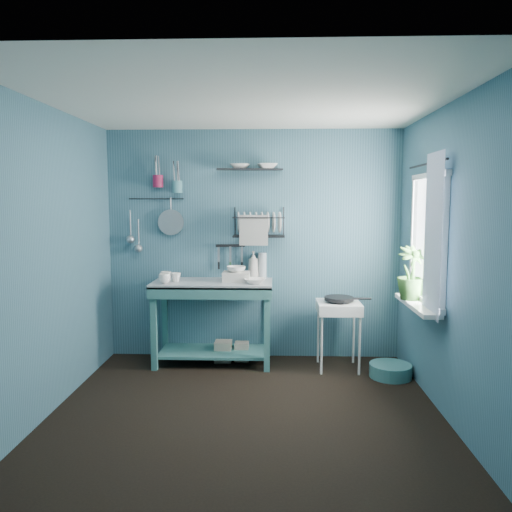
{
  "coord_description": "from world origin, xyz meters",
  "views": [
    {
      "loc": [
        0.23,
        -3.96,
        1.73
      ],
      "look_at": [
        0.05,
        0.85,
        1.2
      ],
      "focal_mm": 35.0,
      "sensor_mm": 36.0,
      "label": 1
    }
  ],
  "objects_px": {
    "potted_plant": "(412,273)",
    "floor_basin": "(390,371)",
    "water_bottle": "(262,265)",
    "colander": "(171,222)",
    "utensil_cup_magenta": "(158,181)",
    "utensil_cup_teal": "(177,187)",
    "mug_right": "(166,276)",
    "dish_rack": "(259,222)",
    "storage_tin_small": "(242,351)",
    "soap_bottle": "(253,265)",
    "storage_tin_large": "(223,351)",
    "work_counter": "(213,322)",
    "wash_tub": "(236,277)",
    "mug_mid": "(176,277)",
    "frying_pan": "(339,298)",
    "mug_left": "(165,278)",
    "hotplate_stand": "(338,335)"
  },
  "relations": [
    {
      "from": "frying_pan",
      "to": "colander",
      "type": "distance_m",
      "value": 1.98
    },
    {
      "from": "dish_rack",
      "to": "floor_basin",
      "type": "bearing_deg",
      "value": -28.03
    },
    {
      "from": "floor_basin",
      "to": "wash_tub",
      "type": "bearing_deg",
      "value": 166.75
    },
    {
      "from": "utensil_cup_teal",
      "to": "wash_tub",
      "type": "bearing_deg",
      "value": -17.17
    },
    {
      "from": "frying_pan",
      "to": "storage_tin_large",
      "type": "bearing_deg",
      "value": 171.01
    },
    {
      "from": "mug_left",
      "to": "storage_tin_small",
      "type": "bearing_deg",
      "value": 17.1
    },
    {
      "from": "mug_left",
      "to": "hotplate_stand",
      "type": "relative_size",
      "value": 0.18
    },
    {
      "from": "potted_plant",
      "to": "floor_basin",
      "type": "height_order",
      "value": "potted_plant"
    },
    {
      "from": "mug_mid",
      "to": "dish_rack",
      "type": "height_order",
      "value": "dish_rack"
    },
    {
      "from": "work_counter",
      "to": "mug_mid",
      "type": "xyz_separation_m",
      "value": [
        -0.38,
        -0.06,
        0.49
      ]
    },
    {
      "from": "utensil_cup_teal",
      "to": "colander",
      "type": "xyz_separation_m",
      "value": [
        -0.08,
        0.03,
        -0.38
      ]
    },
    {
      "from": "mug_right",
      "to": "water_bottle",
      "type": "height_order",
      "value": "water_bottle"
    },
    {
      "from": "work_counter",
      "to": "water_bottle",
      "type": "xyz_separation_m",
      "value": [
        0.52,
        0.22,
        0.58
      ]
    },
    {
      "from": "hotplate_stand",
      "to": "storage_tin_small",
      "type": "xyz_separation_m",
      "value": [
        -1.01,
        0.22,
        -0.25
      ]
    },
    {
      "from": "wash_tub",
      "to": "utensil_cup_teal",
      "type": "relative_size",
      "value": 2.15
    },
    {
      "from": "water_bottle",
      "to": "wash_tub",
      "type": "bearing_deg",
      "value": -138.37
    },
    {
      "from": "colander",
      "to": "potted_plant",
      "type": "distance_m",
      "value": 2.57
    },
    {
      "from": "water_bottle",
      "to": "storage_tin_small",
      "type": "relative_size",
      "value": 1.4
    },
    {
      "from": "wash_tub",
      "to": "potted_plant",
      "type": "height_order",
      "value": "potted_plant"
    },
    {
      "from": "mug_mid",
      "to": "wash_tub",
      "type": "relative_size",
      "value": 0.36
    },
    {
      "from": "mug_mid",
      "to": "dish_rack",
      "type": "bearing_deg",
      "value": 12.42
    },
    {
      "from": "mug_mid",
      "to": "mug_right",
      "type": "relative_size",
      "value": 0.81
    },
    {
      "from": "frying_pan",
      "to": "dish_rack",
      "type": "height_order",
      "value": "dish_rack"
    },
    {
      "from": "colander",
      "to": "storage_tin_small",
      "type": "relative_size",
      "value": 1.4
    },
    {
      "from": "mug_right",
      "to": "storage_tin_large",
      "type": "height_order",
      "value": "mug_right"
    },
    {
      "from": "utensil_cup_magenta",
      "to": "storage_tin_small",
      "type": "bearing_deg",
      "value": -6.31
    },
    {
      "from": "hotplate_stand",
      "to": "floor_basin",
      "type": "height_order",
      "value": "hotplate_stand"
    },
    {
      "from": "utensil_cup_magenta",
      "to": "potted_plant",
      "type": "relative_size",
      "value": 0.26
    },
    {
      "from": "water_bottle",
      "to": "hotplate_stand",
      "type": "height_order",
      "value": "water_bottle"
    },
    {
      "from": "storage_tin_large",
      "to": "utensil_cup_teal",
      "type": "bearing_deg",
      "value": 165.35
    },
    {
      "from": "utensil_cup_magenta",
      "to": "utensil_cup_teal",
      "type": "height_order",
      "value": "utensil_cup_magenta"
    },
    {
      "from": "water_bottle",
      "to": "hotplate_stand",
      "type": "distance_m",
      "value": 1.11
    },
    {
      "from": "hotplate_stand",
      "to": "storage_tin_large",
      "type": "height_order",
      "value": "hotplate_stand"
    },
    {
      "from": "mug_left",
      "to": "mug_mid",
      "type": "bearing_deg",
      "value": 45.0
    },
    {
      "from": "mug_mid",
      "to": "soap_bottle",
      "type": "distance_m",
      "value": 0.85
    },
    {
      "from": "frying_pan",
      "to": "utensil_cup_magenta",
      "type": "distance_m",
      "value": 2.29
    },
    {
      "from": "mug_left",
      "to": "mug_mid",
      "type": "relative_size",
      "value": 1.23
    },
    {
      "from": "utensil_cup_magenta",
      "to": "potted_plant",
      "type": "height_order",
      "value": "utensil_cup_magenta"
    },
    {
      "from": "mug_right",
      "to": "utensil_cup_teal",
      "type": "xyz_separation_m",
      "value": [
        0.1,
        0.18,
        0.95
      ]
    },
    {
      "from": "utensil_cup_magenta",
      "to": "storage_tin_small",
      "type": "distance_m",
      "value": 2.06
    },
    {
      "from": "work_counter",
      "to": "utensil_cup_teal",
      "type": "xyz_separation_m",
      "value": [
        -0.4,
        0.18,
        1.44
      ]
    },
    {
      "from": "mug_right",
      "to": "wash_tub",
      "type": "xyz_separation_m",
      "value": [
        0.75,
        -0.02,
        0.0
      ]
    },
    {
      "from": "dish_rack",
      "to": "utensil_cup_teal",
      "type": "xyz_separation_m",
      "value": [
        -0.88,
        0.05,
        0.38
      ]
    },
    {
      "from": "frying_pan",
      "to": "utensil_cup_teal",
      "type": "bearing_deg",
      "value": 169.34
    },
    {
      "from": "mug_mid",
      "to": "water_bottle",
      "type": "relative_size",
      "value": 0.36
    },
    {
      "from": "mug_mid",
      "to": "floor_basin",
      "type": "height_order",
      "value": "mug_mid"
    },
    {
      "from": "soap_bottle",
      "to": "storage_tin_large",
      "type": "height_order",
      "value": "soap_bottle"
    },
    {
      "from": "water_bottle",
      "to": "colander",
      "type": "distance_m",
      "value": 1.11
    },
    {
      "from": "frying_pan",
      "to": "dish_rack",
      "type": "xyz_separation_m",
      "value": [
        -0.83,
        0.27,
        0.77
      ]
    },
    {
      "from": "work_counter",
      "to": "mug_right",
      "type": "bearing_deg",
      "value": 174.7
    }
  ]
}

